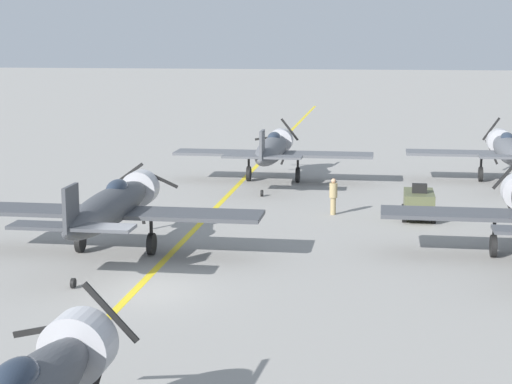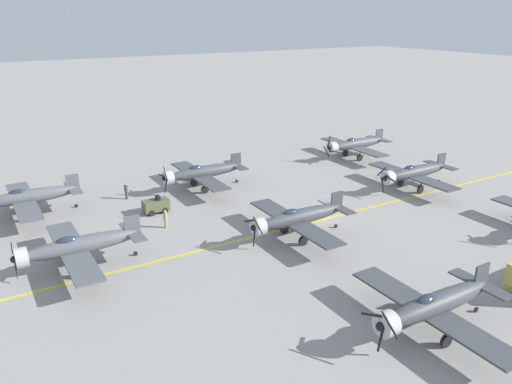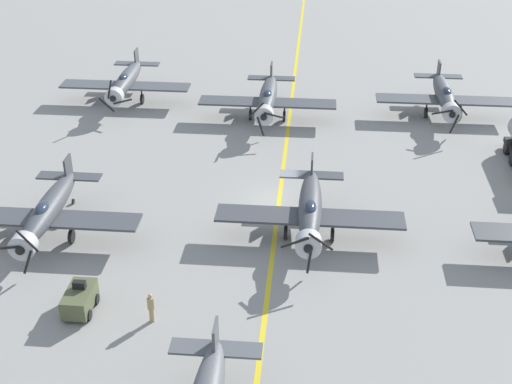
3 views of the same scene
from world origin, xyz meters
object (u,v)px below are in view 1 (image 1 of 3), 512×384
object	(u,v)px
airplane_far_center	(272,150)
tow_tractor	(419,203)
airplane_mid_center	(112,207)
airplane_far_right	(508,150)
ground_crew_inspecting	(333,195)

from	to	relation	value
airplane_far_center	tow_tractor	size ratio (longest dim) A/B	4.62
airplane_mid_center	airplane_far_center	bearing A→B (deg)	65.89
airplane_far_center	airplane_far_right	distance (m)	14.11
tow_tractor	ground_crew_inspecting	distance (m)	4.18
airplane_far_right	tow_tractor	size ratio (longest dim) A/B	4.62
airplane_far_center	airplane_mid_center	world-z (taller)	same
airplane_far_center	tow_tractor	distance (m)	12.63
airplane_far_center	tow_tractor	xyz separation A→B (m)	(8.31, -9.44, -1.22)
airplane_far_center	airplane_far_right	world-z (taller)	same
airplane_mid_center	tow_tractor	bearing A→B (deg)	23.92
airplane_far_center	ground_crew_inspecting	size ratio (longest dim) A/B	6.60
airplane_far_right	tow_tractor	distance (m)	12.72
airplane_mid_center	ground_crew_inspecting	size ratio (longest dim) A/B	6.60
airplane_mid_center	airplane_far_right	world-z (taller)	same
airplane_mid_center	airplane_far_right	size ratio (longest dim) A/B	1.00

